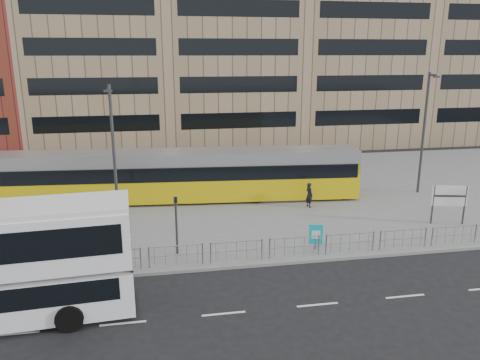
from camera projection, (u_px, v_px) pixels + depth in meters
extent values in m
plane|color=black|center=(252.00, 267.00, 23.18)|extent=(120.00, 120.00, 0.00)
cube|color=slate|center=(220.00, 195.00, 34.55)|extent=(64.00, 24.00, 0.15)
cube|color=gray|center=(252.00, 265.00, 23.20)|extent=(64.00, 0.25, 0.17)
cube|color=#977E61|center=(100.00, 46.00, 50.87)|extent=(14.00, 16.00, 22.00)
cube|color=#977E61|center=(227.00, 37.00, 52.98)|extent=(14.00, 16.00, 24.00)
cube|color=#977E61|center=(343.00, 51.00, 55.75)|extent=(14.00, 16.00, 21.00)
cube|color=#977E61|center=(451.00, 42.00, 57.86)|extent=(14.00, 16.00, 23.00)
cylinder|color=gray|center=(289.00, 238.00, 23.67)|extent=(32.00, 0.05, 0.05)
cylinder|color=gray|center=(289.00, 247.00, 23.80)|extent=(32.00, 0.04, 0.04)
cube|color=white|center=(295.00, 307.00, 19.54)|extent=(62.00, 0.12, 0.01)
cylinder|color=black|center=(69.00, 318.00, 17.73)|extent=(1.09, 0.39, 1.07)
cylinder|color=black|center=(76.00, 285.00, 20.28)|extent=(1.09, 0.39, 1.07)
cube|color=gold|center=(145.00, 187.00, 32.76)|extent=(30.21, 5.30, 1.72)
cube|color=black|center=(144.00, 171.00, 32.45)|extent=(29.79, 5.30, 0.97)
cube|color=#ACACB1|center=(143.00, 158.00, 32.21)|extent=(30.20, 5.07, 0.86)
cube|color=gold|center=(345.00, 173.00, 33.89)|extent=(1.48, 2.52, 2.79)
cylinder|color=#2D2D30|center=(144.00, 176.00, 32.55)|extent=(2.76, 2.76, 3.22)
cube|color=#2D2D30|center=(280.00, 193.00, 33.84)|extent=(3.43, 2.96, 0.54)
cube|color=#2D2D30|center=(3.00, 201.00, 32.08)|extent=(3.43, 2.96, 0.54)
cylinder|color=#2D2D30|center=(433.00, 205.00, 28.35)|extent=(0.11, 0.11, 2.42)
cylinder|color=#2D2D30|center=(465.00, 205.00, 28.27)|extent=(0.11, 0.11, 2.42)
cube|color=white|center=(450.00, 196.00, 28.16)|extent=(2.07, 0.55, 1.26)
cylinder|color=#2D2D30|center=(315.00, 242.00, 24.90)|extent=(0.06, 0.06, 0.72)
cube|color=#0DB6C3|center=(316.00, 234.00, 24.78)|extent=(0.71, 0.24, 1.08)
cube|color=white|center=(316.00, 235.00, 24.75)|extent=(0.44, 0.13, 0.45)
imported|color=black|center=(309.00, 195.00, 31.55)|extent=(0.58, 0.71, 1.69)
cylinder|color=#2D2D30|center=(177.00, 227.00, 23.99)|extent=(0.12, 0.12, 3.00)
imported|color=#2D2D30|center=(176.00, 206.00, 23.70)|extent=(0.22, 0.24, 1.00)
cylinder|color=#2D2D30|center=(114.00, 158.00, 27.27)|extent=(0.18, 0.18, 8.41)
cylinder|color=#2D2D30|center=(109.00, 88.00, 25.83)|extent=(0.14, 0.90, 0.14)
cube|color=#2D2D30|center=(108.00, 91.00, 25.43)|extent=(0.45, 0.20, 0.12)
cylinder|color=#2D2D30|center=(423.00, 134.00, 33.93)|extent=(0.18, 0.18, 8.83)
cylinder|color=#2D2D30|center=(433.00, 75.00, 32.44)|extent=(0.14, 0.90, 0.14)
cube|color=#2D2D30|center=(436.00, 77.00, 32.04)|extent=(0.45, 0.20, 0.12)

